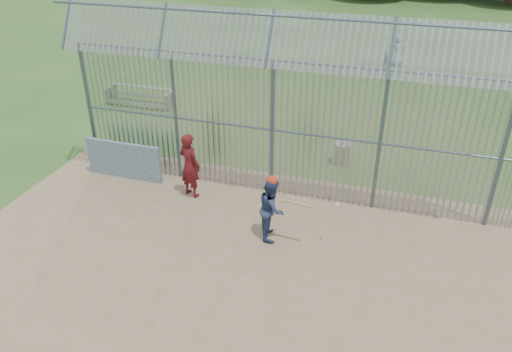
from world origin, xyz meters
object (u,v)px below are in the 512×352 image
(dugout_wall, at_px, (124,160))
(batter, at_px, (272,209))
(trash_can, at_px, (342,153))
(onlooker, at_px, (190,165))
(bleacher, at_px, (140,96))

(dugout_wall, height_order, batter, batter)
(dugout_wall, bearing_deg, trash_can, 25.49)
(onlooker, relative_size, bleacher, 0.66)
(onlooker, bearing_deg, trash_can, -118.85)
(dugout_wall, height_order, bleacher, dugout_wall)
(bleacher, bearing_deg, batter, -43.21)
(batter, height_order, bleacher, batter)
(dugout_wall, bearing_deg, onlooker, -8.23)
(trash_can, bearing_deg, batter, -103.11)
(trash_can, height_order, bleacher, trash_can)
(dugout_wall, distance_m, trash_can, 7.02)
(batter, xyz_separation_m, trash_can, (1.08, 4.66, -0.47))
(dugout_wall, relative_size, batter, 1.51)
(batter, xyz_separation_m, onlooker, (-2.84, 1.29, 0.15))
(batter, bearing_deg, trash_can, -27.68)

